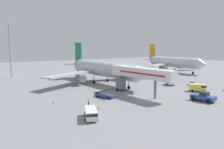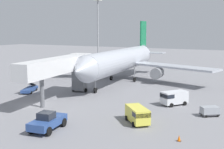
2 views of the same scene
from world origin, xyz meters
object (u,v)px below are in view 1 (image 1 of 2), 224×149
Objects in this scene: service_van_mid_center at (170,81)px; airplane_background at (172,62)px; pushback_tug at (203,97)px; apron_light_mast at (9,38)px; service_van_mid_left at (198,87)px; service_van_rear_right at (91,113)px; baggage_cart_near_right at (192,83)px; safety_cone_bravo at (53,103)px; safety_cone_alpha at (223,90)px; jet_bridge at (138,74)px; safety_cone_charlie at (99,108)px; airplane_at_gate at (102,69)px; ground_crew_worker_foreground at (88,101)px; belt_loader_truck at (105,95)px.

airplane_background is at bearing 40.73° from service_van_mid_center.
pushback_tug is 77.53m from apron_light_mast.
service_van_mid_center is at bearing 83.42° from service_van_mid_left.
pushback_tug is 61.48m from airplane_background.
service_van_rear_right is 47.51m from baggage_cart_near_right.
service_van_mid_left is 8.90× the size of safety_cone_bravo.
safety_cone_bravo is at bearing 163.72° from safety_cone_alpha.
airplane_background is (49.41, 31.58, -0.82)m from jet_bridge.
baggage_cart_near_right is at bearing 3.39° from jet_bridge.
safety_cone_alpha is at bearing -6.06° from safety_cone_charlie.
apron_light_mast is (-3.93, 64.90, 15.54)m from service_van_rear_right.
pushback_tug is 22.29m from service_van_mid_center.
service_van_rear_right is at bearing -133.10° from safety_cone_charlie.
service_van_mid_left is at bearing -134.55° from baggage_cart_near_right.
ground_crew_worker_foreground is at bearing -126.31° from airplane_at_gate.
safety_cone_bravo is at bearing 171.65° from jet_bridge.
service_van_mid_center is 2.71× the size of ground_crew_worker_foreground.
belt_loader_truck is at bearing 159.82° from safety_cone_alpha.
pushback_tug is 36.22m from safety_cone_bravo.
airplane_background is at bearing 31.34° from service_van_rear_right.
baggage_cart_near_right is (35.07, -0.51, 0.05)m from belt_loader_truck.
safety_cone_charlie is (-33.52, 0.38, -0.97)m from service_van_mid_left.
service_van_mid_left is 1.68× the size of baggage_cart_near_right.
airplane_background reaches higher than service_van_rear_right.
baggage_cart_near_right is 1.63× the size of ground_crew_worker_foreground.
apron_light_mast is at bearing 91.60° from safety_cone_bravo.
airplane_at_gate is 37.29m from pushback_tug.
safety_cone_alpha is 1.30× the size of safety_cone_bravo.
pushback_tug is 23.14m from baggage_cart_near_right.
belt_loader_truck reaches higher than pushback_tug.
service_van_mid_left is at bearing 150.06° from safety_cone_alpha.
apron_light_mast is (-32.99, 68.43, 15.51)m from pushback_tug.
service_van_rear_right reaches higher than baggage_cart_near_right.
safety_cone_alpha is (24.39, -10.43, -5.49)m from jet_bridge.
airplane_at_gate is 33.05m from service_van_mid_left.
safety_cone_charlie is (4.41, 4.71, -0.82)m from service_van_rear_right.
ground_crew_worker_foreground is (-16.38, -2.14, -4.90)m from jet_bridge.
service_van_mid_center is 7.64m from baggage_cart_near_right.
jet_bridge is at bearing 121.33° from pushback_tug.
safety_cone_charlie is at bearing -161.67° from service_van_mid_center.
pushback_tug is at bearing -25.98° from ground_crew_worker_foreground.
jet_bridge is at bearing -65.85° from apron_light_mast.
baggage_cart_near_right is at bearing 10.49° from safety_cone_charlie.
service_van_mid_center is (1.38, 11.95, 0.06)m from service_van_mid_left.
baggage_cart_near_right is 74.09m from apron_light_mast.
safety_cone_alpha reaches higher than safety_cone_charlie.
pushback_tug reaches higher than service_van_mid_left.
pushback_tug is 1.05× the size of service_van_rear_right.
apron_light_mast is at bearing 97.89° from safety_cone_charlie.
ground_crew_worker_foreground reaches higher than baggage_cart_near_right.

